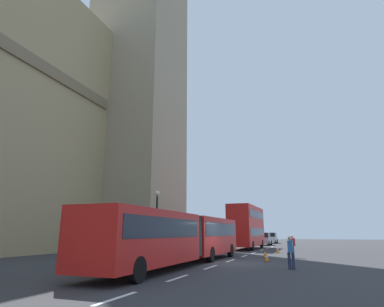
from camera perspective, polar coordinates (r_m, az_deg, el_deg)
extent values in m
plane|color=#333335|center=(21.46, 5.70, -18.92)|extent=(160.00, 160.00, 0.00)
cube|color=silver|center=(10.47, -13.49, -23.93)|extent=(2.20, 0.16, 0.01)
cube|color=silver|center=(14.49, -2.57, -21.38)|extent=(2.20, 0.16, 0.01)
cube|color=silver|center=(18.78, 3.31, -19.67)|extent=(2.20, 0.16, 0.01)
cube|color=silver|center=(23.19, 6.92, -18.50)|extent=(2.20, 0.16, 0.01)
cube|color=silver|center=(27.66, 9.34, -17.67)|extent=(2.20, 0.16, 0.01)
cube|color=silver|center=(32.17, 11.07, -17.05)|extent=(2.20, 0.16, 0.01)
cube|color=silver|center=(36.70, 12.36, -16.58)|extent=(2.20, 0.16, 0.01)
cube|color=silver|center=(41.24, 13.37, -16.20)|extent=(2.20, 0.16, 0.01)
cube|color=silver|center=(45.80, 14.17, -15.90)|extent=(2.20, 0.16, 0.01)
cube|color=tan|center=(49.27, -9.27, 17.97)|extent=(10.54, 10.54, 55.58)
cube|color=red|center=(24.45, 2.58, -14.48)|extent=(8.47, 2.50, 2.50)
cube|color=#1E232D|center=(24.45, 2.57, -13.43)|extent=(7.80, 2.54, 0.90)
cube|color=red|center=(15.82, -8.45, -14.65)|extent=(8.47, 2.50, 2.50)
cube|color=#1E232D|center=(15.82, -8.39, -13.02)|extent=(7.80, 2.54, 0.90)
cylinder|color=#2D2D2D|center=(20.05, -1.75, -14.61)|extent=(2.38, 2.38, 2.25)
cylinder|color=black|center=(26.78, 6.89, -16.82)|extent=(1.00, 0.30, 1.00)
cylinder|color=black|center=(21.73, 3.37, -17.58)|extent=(1.00, 0.30, 1.00)
cylinder|color=black|center=(13.12, -9.78, -19.81)|extent=(1.00, 0.30, 1.00)
cube|color=red|center=(39.53, 9.87, -14.16)|extent=(10.40, 2.50, 2.40)
cube|color=#1E232D|center=(39.53, 9.85, -13.66)|extent=(9.36, 2.54, 0.84)
cube|color=red|center=(39.58, 9.73, -10.91)|extent=(10.20, 2.50, 2.10)
cube|color=#1E232D|center=(39.59, 9.73, -10.76)|extent=(9.36, 2.54, 0.84)
cylinder|color=black|center=(42.64, 12.37, -15.50)|extent=(1.00, 0.30, 1.00)
cylinder|color=black|center=(36.08, 10.71, -15.92)|extent=(1.00, 0.30, 1.00)
cube|color=gray|center=(51.31, 12.78, -14.94)|extent=(4.40, 1.80, 0.90)
cube|color=black|center=(51.10, 12.70, -14.05)|extent=(2.46, 1.66, 0.70)
cylinder|color=black|center=(52.60, 13.94, -15.26)|extent=(0.64, 0.30, 0.64)
cylinder|color=black|center=(49.81, 13.52, -15.38)|extent=(0.64, 0.30, 0.64)
cube|color=#B7B7BC|center=(60.84, 14.02, -14.67)|extent=(4.40, 1.80, 0.90)
cube|color=black|center=(60.64, 13.95, -13.92)|extent=(2.46, 1.66, 0.70)
cylinder|color=black|center=(62.16, 14.97, -14.94)|extent=(0.64, 0.30, 0.64)
cylinder|color=black|center=(59.36, 14.67, -15.03)|extent=(0.64, 0.30, 0.64)
cube|color=black|center=(22.71, 13.26, -18.32)|extent=(0.36, 0.36, 0.03)
cone|color=orange|center=(22.69, 13.22, -17.59)|extent=(0.28, 0.28, 0.55)
cylinder|color=white|center=(22.69, 13.21, -17.52)|extent=(0.17, 0.17, 0.08)
cube|color=black|center=(26.23, 12.98, -17.70)|extent=(0.36, 0.36, 0.03)
cone|color=orange|center=(26.21, 12.94, -17.07)|extent=(0.28, 0.28, 0.55)
cylinder|color=white|center=(26.20, 12.94, -17.01)|extent=(0.17, 0.17, 0.08)
cube|color=black|center=(32.38, 15.12, -16.80)|extent=(0.36, 0.36, 0.03)
cone|color=orange|center=(32.36, 15.08, -16.29)|extent=(0.28, 0.28, 0.55)
cylinder|color=white|center=(32.36, 15.08, -16.24)|extent=(0.17, 0.17, 0.08)
cylinder|color=black|center=(26.86, -6.51, -17.56)|extent=(0.32, 0.32, 0.30)
cylinder|color=black|center=(26.81, -6.38, -12.76)|extent=(0.16, 0.16, 4.80)
sphere|color=beige|center=(26.99, -6.23, -7.13)|extent=(0.44, 0.44, 0.44)
cylinder|color=#262D4C|center=(18.38, 17.69, -17.86)|extent=(0.16, 0.16, 0.86)
cylinder|color=#262D4C|center=(18.41, 17.04, -17.90)|extent=(0.16, 0.16, 0.86)
cube|color=#3372B2|center=(18.35, 17.19, -15.61)|extent=(0.41, 0.26, 0.60)
sphere|color=beige|center=(18.34, 17.10, -14.30)|extent=(0.22, 0.22, 0.22)
cylinder|color=#333333|center=(26.72, 17.68, -16.44)|extent=(0.16, 0.16, 0.86)
cylinder|color=#333333|center=(26.53, 17.59, -16.47)|extent=(0.16, 0.16, 0.86)
cube|color=#BF383F|center=(26.59, 17.52, -14.89)|extent=(0.29, 0.43, 0.60)
sphere|color=beige|center=(26.59, 17.45, -13.99)|extent=(0.22, 0.22, 0.22)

